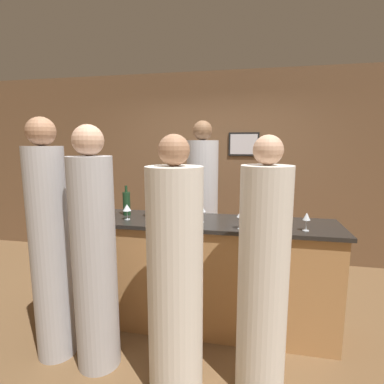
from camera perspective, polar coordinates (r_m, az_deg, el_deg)
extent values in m
plane|color=brown|center=(3.25, -0.34, -23.55)|extent=(14.00, 14.00, 0.00)
cube|color=brown|center=(4.58, 4.44, 4.68)|extent=(8.00, 0.06, 2.80)
cube|color=black|center=(4.49, 9.83, 8.96)|extent=(0.44, 0.02, 0.34)
cube|color=silver|center=(4.48, 9.83, 8.96)|extent=(0.39, 0.00, 0.29)
cube|color=#B27F4C|center=(3.00, -0.34, -15.39)|extent=(2.64, 0.55, 1.01)
cube|color=black|center=(2.83, -0.36, -5.68)|extent=(2.70, 0.61, 0.04)
cylinder|color=#B2B2B7|center=(3.54, 1.94, -4.85)|extent=(0.36, 0.36, 1.79)
sphere|color=brown|center=(3.44, 2.03, 11.64)|extent=(0.22, 0.22, 0.22)
cylinder|color=#B2B2B7|center=(2.48, -18.04, -13.09)|extent=(0.33, 0.33, 1.67)
sphere|color=tan|center=(2.31, -19.21, 9.30)|extent=(0.23, 0.23, 0.23)
cylinder|color=silver|center=(2.15, -3.22, -17.00)|extent=(0.38, 0.38, 1.61)
sphere|color=#A37556|center=(1.93, -3.46, 7.96)|extent=(0.21, 0.21, 0.21)
cylinder|color=#B2B2B7|center=(2.71, -25.34, -10.81)|extent=(0.30, 0.30, 1.74)
sphere|color=#A37556|center=(2.57, -26.85, 10.27)|extent=(0.22, 0.22, 0.22)
cylinder|color=silver|center=(2.21, 13.35, -16.46)|extent=(0.35, 0.35, 1.62)
sphere|color=tan|center=(2.00, 14.31, 7.75)|extent=(0.20, 0.20, 0.20)
cylinder|color=#19381E|center=(3.07, -12.35, -2.16)|extent=(0.07, 0.07, 0.23)
cylinder|color=#19381E|center=(3.04, -12.45, 0.60)|extent=(0.03, 0.03, 0.07)
cylinder|color=#19381E|center=(2.73, 15.75, -3.83)|extent=(0.07, 0.07, 0.22)
cylinder|color=#19381E|center=(2.70, 15.89, -0.71)|extent=(0.03, 0.03, 0.08)
cylinder|color=silver|center=(2.95, -7.10, -3.06)|extent=(0.16, 0.16, 0.17)
cylinder|color=silver|center=(2.93, -15.43, -5.06)|extent=(0.05, 0.05, 0.00)
cylinder|color=silver|center=(2.92, -15.47, -4.14)|extent=(0.01, 0.01, 0.09)
cone|color=silver|center=(2.91, -15.53, -2.63)|extent=(0.07, 0.07, 0.07)
cylinder|color=silver|center=(2.57, 9.27, -6.89)|extent=(0.05, 0.05, 0.00)
cylinder|color=silver|center=(2.55, 9.30, -5.79)|extent=(0.01, 0.01, 0.10)
cone|color=silver|center=(2.53, 9.34, -4.11)|extent=(0.07, 0.07, 0.06)
cylinder|color=silver|center=(2.90, -12.21, -5.09)|extent=(0.05, 0.05, 0.00)
cylinder|color=silver|center=(2.89, -12.23, -4.27)|extent=(0.01, 0.01, 0.08)
cone|color=silver|center=(2.88, -12.28, -2.91)|extent=(0.08, 0.08, 0.06)
cylinder|color=silver|center=(2.65, 20.85, -6.87)|extent=(0.05, 0.05, 0.00)
cylinder|color=silver|center=(2.64, 20.91, -5.92)|extent=(0.01, 0.01, 0.09)
cone|color=silver|center=(2.62, 21.00, -4.33)|extent=(0.06, 0.06, 0.06)
cylinder|color=silver|center=(2.74, 1.77, -5.74)|extent=(0.05, 0.05, 0.00)
cylinder|color=silver|center=(2.73, 1.78, -4.73)|extent=(0.01, 0.01, 0.09)
cone|color=silver|center=(2.71, 1.78, -3.08)|extent=(0.08, 0.08, 0.07)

